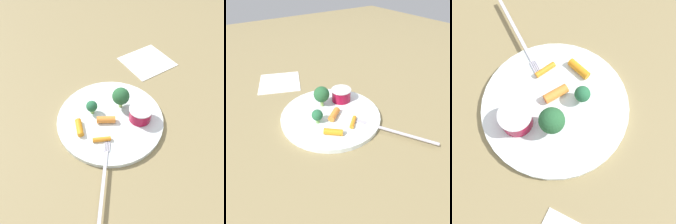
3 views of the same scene
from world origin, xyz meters
TOP-DOWN VIEW (x-y plane):
  - ground_plane at (0.00, 0.00)m, footprint 2.40×2.40m
  - plate at (0.00, 0.00)m, footprint 0.26×0.26m
  - sauce_cup at (0.06, 0.04)m, footprint 0.06×0.06m
  - broccoli_floret_0 at (0.00, 0.05)m, footprint 0.04×0.04m
  - broccoli_floret_1 at (-0.05, -0.01)m, footprint 0.03×0.03m
  - carrot_stick_0 at (-0.00, -0.02)m, footprint 0.05×0.04m
  - carrot_stick_1 at (0.02, -0.07)m, footprint 0.04×0.04m
  - carrot_stick_2 at (-0.04, -0.07)m, footprint 0.04×0.04m
  - fork at (0.09, -0.14)m, footprint 0.11×0.18m
  - napkin at (-0.04, 0.26)m, footprint 0.18×0.18m

SIDE VIEW (x-z plane):
  - ground_plane at x=0.00m, z-range 0.00..0.00m
  - napkin at x=-0.04m, z-range 0.00..0.00m
  - plate at x=0.00m, z-range 0.00..0.01m
  - fork at x=0.09m, z-range 0.01..0.01m
  - carrot_stick_1 at x=0.02m, z-range 0.01..0.02m
  - carrot_stick_2 at x=-0.04m, z-range 0.01..0.03m
  - carrot_stick_0 at x=0.00m, z-range 0.01..0.03m
  - sauce_cup at x=0.06m, z-range 0.01..0.05m
  - broccoli_floret_1 at x=-0.05m, z-range 0.02..0.05m
  - broccoli_floret_0 at x=0.00m, z-range 0.02..0.08m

